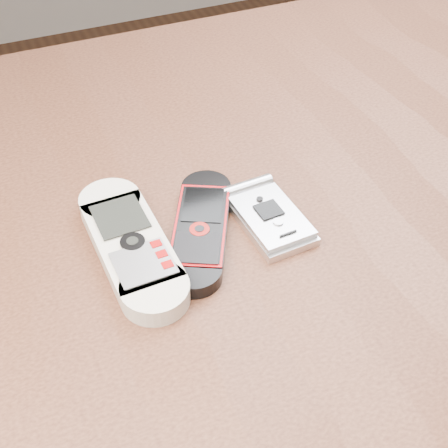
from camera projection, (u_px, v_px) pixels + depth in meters
The scene contains 4 objects.
table at pixel (219, 311), 0.61m from camera, with size 1.20×0.80×0.75m.
nokia_white at pixel (131, 245), 0.52m from camera, with size 0.05×0.17×0.02m, color beige.
nokia_black_red at pixel (201, 228), 0.54m from camera, with size 0.05×0.15×0.01m, color black.
motorola_razr at pixel (270, 217), 0.55m from camera, with size 0.05×0.10×0.02m, color silver.
Camera 1 is at (-0.15, -0.36, 1.13)m, focal length 50.00 mm.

